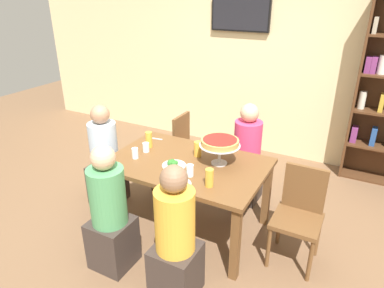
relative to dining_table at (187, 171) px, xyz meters
name	(u,v)px	position (x,y,z in m)	size (l,w,h in m)	color
ground_plane	(187,226)	(0.00, 0.00, -0.65)	(12.00, 12.00, 0.00)	brown
rear_partition	(264,55)	(0.00, 2.20, 0.75)	(8.00, 0.12, 2.80)	beige
dining_table	(187,171)	(0.00, 0.00, 0.00)	(1.48, 0.98, 0.74)	brown
television	(240,14)	(-0.34, 2.11, 1.29)	(0.82, 0.05, 0.46)	black
diner_far_right	(246,160)	(0.33, 0.78, -0.16)	(0.34, 0.34, 1.15)	#382D28
diner_near_left	(110,217)	(-0.32, -0.77, -0.16)	(0.34, 0.34, 1.15)	#382D28
diner_head_west	(106,162)	(-1.03, 0.00, -0.16)	(0.34, 0.34, 1.15)	#382D28
diner_near_right	(175,243)	(0.33, -0.79, -0.16)	(0.34, 0.34, 1.15)	#382D28
chair_far_left	(189,147)	(-0.41, 0.81, -0.16)	(0.40, 0.40, 0.87)	brown
chair_head_east	(299,211)	(1.07, 0.08, -0.16)	(0.40, 0.40, 0.87)	brown
deep_dish_pizza_stand	(220,143)	(0.28, 0.12, 0.30)	(0.38, 0.38, 0.25)	silver
salad_plate_near_diner	(173,164)	(-0.07, -0.13, 0.11)	(0.22, 0.22, 0.07)	white
salad_plate_far_diner	(177,183)	(0.13, -0.40, 0.11)	(0.26, 0.26, 0.07)	white
beer_glass_amber_tall	(198,149)	(0.03, 0.17, 0.17)	(0.07, 0.07, 0.15)	gold
beer_glass_amber_short	(149,140)	(-0.52, 0.12, 0.17)	(0.07, 0.07, 0.16)	gold
beer_glass_amber_spare	(209,178)	(0.37, -0.29, 0.17)	(0.07, 0.07, 0.16)	gold
water_glass_clear_near	(135,153)	(-0.49, -0.16, 0.14)	(0.06, 0.06, 0.10)	white
water_glass_clear_far	(146,147)	(-0.48, 0.01, 0.14)	(0.07, 0.07, 0.09)	white
water_glass_clear_spare	(190,171)	(0.15, -0.22, 0.14)	(0.06, 0.06, 0.11)	white
cutlery_fork_near	(211,148)	(0.06, 0.40, 0.09)	(0.18, 0.02, 0.01)	silver
cutlery_knife_near	(155,138)	(-0.58, 0.33, 0.09)	(0.18, 0.02, 0.01)	silver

